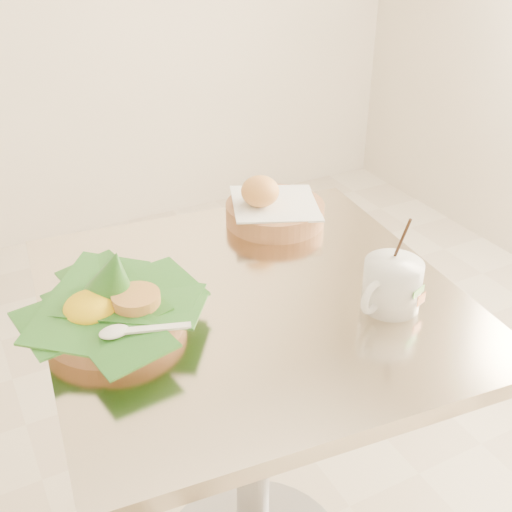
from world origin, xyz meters
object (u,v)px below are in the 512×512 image
bread_basket (272,209)px  coffee_mug (391,284)px  rice_basket (112,305)px  cafe_table (253,392)px

bread_basket → coffee_mug: coffee_mug is taller
rice_basket → coffee_mug: (0.43, -0.17, 0.01)m
bread_basket → coffee_mug: bearing=-86.4°
cafe_table → bread_basket: bread_basket is taller
bread_basket → coffee_mug: (0.02, -0.36, 0.01)m
cafe_table → bread_basket: 0.38m
rice_basket → bread_basket: size_ratio=1.26×
rice_basket → cafe_table: bearing=-7.4°
cafe_table → rice_basket: bearing=172.6°
bread_basket → cafe_table: bearing=-126.1°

